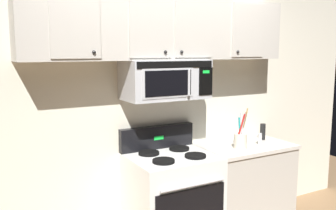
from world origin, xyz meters
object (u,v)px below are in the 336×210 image
Objects in this scene: over_range_microwave at (165,79)px; pepper_mill at (263,132)px; salt_shaker at (260,139)px; stove_range at (172,201)px; utensil_crock_cream at (241,138)px.

over_range_microwave reaches higher than pepper_mill.
pepper_mill is (0.18, 0.15, 0.03)m from salt_shaker.
pepper_mill is (1.14, -0.06, -0.59)m from over_range_microwave.
pepper_mill is at bearing 40.28° from salt_shaker.
over_range_microwave is at bearing 90.14° from stove_range.
utensil_crock_cream is 0.47m from pepper_mill.
stove_range is 1.08m from salt_shaker.
over_range_microwave is 4.48× the size of pepper_mill.
pepper_mill is (0.44, 0.17, -0.02)m from utensil_crock_cream.
salt_shaker is at bearing 3.44° from utensil_crock_cream.
stove_range is at bearing -89.86° from over_range_microwave.
utensil_crock_cream is 0.27m from salt_shaker.
utensil_crock_cream is (0.70, -0.11, 0.53)m from stove_range.
salt_shaker is (0.96, -0.10, 0.49)m from stove_range.
salt_shaker is (0.96, -0.21, -0.62)m from over_range_microwave.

